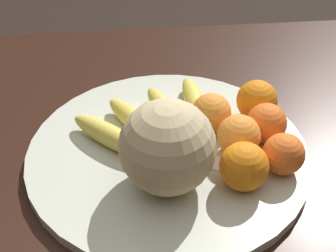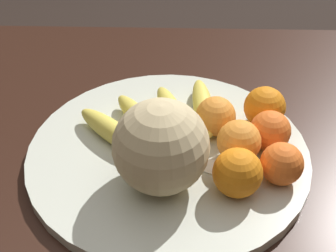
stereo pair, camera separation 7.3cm
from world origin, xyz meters
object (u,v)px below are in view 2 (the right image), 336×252
fruit_bowl (168,154)px  orange_back_right (282,164)px  orange_front_left (239,142)px  orange_front_right (238,173)px  produce_tag (195,162)px  melon (161,147)px  orange_back_left (216,116)px  kitchen_table (143,197)px  orange_mid_center (265,107)px  orange_top_small (270,131)px  banana_bunch (159,119)px

fruit_bowl → orange_back_right: (0.17, -0.06, 0.04)m
orange_front_left → orange_back_right: orange_front_left is taller
orange_front_right → produce_tag: 0.09m
melon → orange_back_left: 0.15m
kitchen_table → orange_mid_center: (0.21, 0.07, 0.15)m
orange_top_small → produce_tag: orange_top_small is taller
orange_front_right → orange_back_right: 0.07m
orange_front_right → melon: bearing=172.3°
melon → orange_front_left: (0.12, 0.06, -0.04)m
orange_back_left → orange_top_small: bearing=-22.9°
orange_mid_center → melon: bearing=-138.9°
fruit_bowl → produce_tag: (0.04, -0.03, 0.01)m
banana_bunch → orange_top_small: (0.18, -0.05, 0.01)m
orange_back_left → orange_top_small: 0.09m
banana_bunch → orange_back_left: (0.10, -0.01, 0.02)m
fruit_bowl → melon: melon is taller
kitchen_table → orange_front_right: bearing=-31.9°
orange_front_left → orange_back_right: bearing=-38.2°
kitchen_table → orange_back_right: orange_back_right is taller
melon → orange_top_small: 0.19m
melon → orange_mid_center: (0.17, 0.15, -0.03)m
fruit_bowl → orange_front_left: bearing=-8.3°
orange_back_right → orange_top_small: bearing=94.8°
banana_bunch → orange_back_left: orange_back_left is taller
orange_back_left → melon: bearing=-125.0°
banana_bunch → orange_front_right: (0.12, -0.15, 0.02)m
kitchen_table → orange_front_right: size_ratio=21.05×
banana_bunch → orange_back_right: bearing=-149.1°
banana_bunch → orange_front_left: bearing=-146.6°
orange_front_left → orange_back_right: 0.07m
melon → banana_bunch: melon is taller
fruit_bowl → orange_mid_center: 0.18m
kitchen_table → melon: bearing=-64.1°
kitchen_table → fruit_bowl: 0.12m
kitchen_table → orange_top_small: size_ratio=23.08×
orange_front_right → orange_front_left: bearing=83.2°
orange_mid_center → orange_back_left: 0.09m
orange_top_small → produce_tag: 0.13m
fruit_bowl → orange_back_right: orange_back_right is taller
fruit_bowl → banana_bunch: banana_bunch is taller
produce_tag → orange_mid_center: bearing=64.5°
kitchen_table → orange_top_small: 0.25m
kitchen_table → fruit_bowl: fruit_bowl is taller
orange_mid_center → orange_front_left: bearing=-119.4°
orange_mid_center → kitchen_table: bearing=-160.9°
kitchen_table → produce_tag: size_ratio=16.43×
orange_front_left → orange_top_small: bearing=29.5°
banana_bunch → orange_mid_center: (0.18, 0.01, 0.02)m
melon → banana_bunch: 0.14m
kitchen_table → produce_tag: bearing=-20.2°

